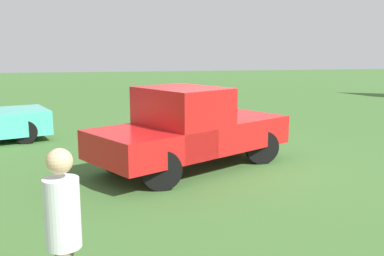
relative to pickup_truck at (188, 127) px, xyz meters
The scene contains 3 objects.
ground_plane 1.26m from the pickup_truck, 18.77° to the left, with size 80.00×80.00×0.00m, color #3D662D.
pickup_truck is the anchor object (origin of this frame).
person_bystander 5.76m from the pickup_truck, 112.08° to the right, with size 0.34×0.34×1.78m.
Camera 1 is at (-2.56, -9.47, 2.64)m, focal length 40.94 mm.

